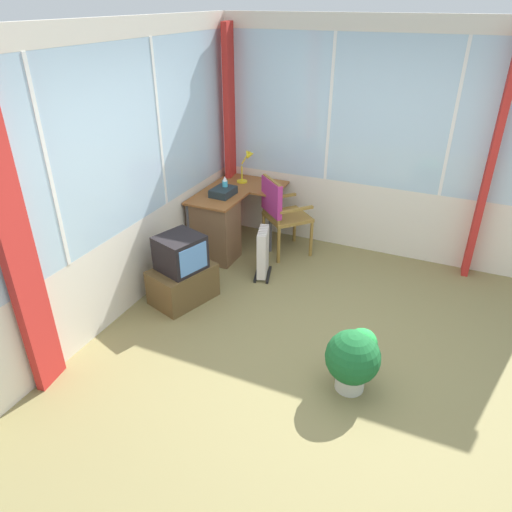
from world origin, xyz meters
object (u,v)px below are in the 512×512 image
Objects in this scene: potted_plant at (354,357)px; wooden_armchair at (278,207)px; tv_remote at (271,185)px; tv_on_stand at (182,273)px; desk_lamp at (248,160)px; desk at (217,226)px; paper_tray at (223,192)px; spray_bottle at (225,185)px; space_heater at (263,252)px.

wooden_armchair is at bearing 36.60° from potted_plant.
tv_on_stand is at bearing 138.77° from tv_remote.
tv_on_stand is (-1.70, -0.03, -0.70)m from desk_lamp.
desk is 0.85m from tv_remote.
paper_tray is 1.22m from tv_on_stand.
desk_lamp is at bearing -6.89° from desk.
tv_remote is at bearing -100.03° from desk_lamp.
desk is 2.57m from potted_plant.
tv_on_stand is at bearing -175.50° from paper_tray.
spray_bottle is 0.09m from paper_tray.
desk reaches higher than potted_plant.
spray_bottle reaches higher than space_heater.
tv_remote is at bearing -40.85° from spray_bottle.
paper_tray is at bearing 174.55° from desk_lamp.
desk reaches higher than tv_on_stand.
desk_lamp is at bearing -6.66° from spray_bottle.
paper_tray reaches higher than tv_on_stand.
spray_bottle is 0.72× the size of paper_tray.
paper_tray reaches higher than space_heater.
wooden_armchair reaches higher than potted_plant.
wooden_armchair reaches higher than spray_bottle.
spray_bottle is at bearing 173.34° from desk_lamp.
space_heater is (-0.36, -0.66, -0.57)m from spray_bottle.
desk_lamp is 3.07m from potted_plant.
space_heater is at bearing -104.80° from desk.
paper_tray is at bearing 4.50° from tv_on_stand.
desk is 1.01m from tv_on_stand.
potted_plant is at bearing -130.38° from spray_bottle.
desk is 0.94m from desk_lamp.
tv_remote is (0.64, -0.42, 0.36)m from desk.
desk is 0.76m from wooden_armchair.
space_heater is (0.82, -0.56, -0.03)m from tv_on_stand.
desk is 5.48× the size of spray_bottle.
potted_plant is (-1.54, -2.06, -0.10)m from desk.
desk_lamp is 0.70× the size of space_heater.
paper_tray is 2.67m from potted_plant.
desk is at bearing 6.73° from tv_on_stand.
paper_tray is 0.88m from space_heater.
tv_on_stand is at bearing 159.10° from wooden_armchair.
desk_lamp is 0.76m from wooden_armchair.
desk_lamp is 1.35× the size of paper_tray.
wooden_armchair is at bearing -73.42° from spray_bottle.
tv_remote is at bearing 17.35° from space_heater.
desk_lamp is 0.55m from spray_bottle.
space_heater is at bearing -118.98° from spray_bottle.
potted_plant is at bearing -126.92° from desk.
paper_tray is 0.68m from wooden_armchair.
desk_lamp is 2.70× the size of tv_remote.
spray_bottle is at bearing 49.62° from potted_plant.
spray_bottle is 0.29× the size of tv_on_stand.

